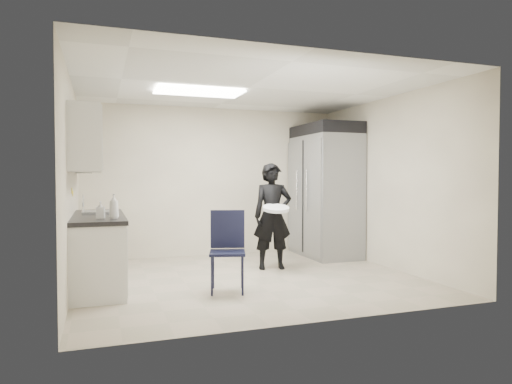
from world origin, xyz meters
name	(u,v)px	position (x,y,z in m)	size (l,w,h in m)	color
floor	(249,278)	(0.00, 0.00, 0.00)	(4.50, 4.50, 0.00)	tan
ceiling	(249,87)	(0.00, 0.00, 2.60)	(4.50, 4.50, 0.00)	white
back_wall	(214,182)	(0.00, 2.00, 1.30)	(4.50, 4.50, 0.00)	beige
left_wall	(71,184)	(-2.25, 0.00, 1.30)	(4.00, 4.00, 0.00)	beige
right_wall	(389,183)	(2.25, 0.00, 1.30)	(4.00, 4.00, 0.00)	beige
ceiling_panel	(199,92)	(-0.60, 0.40, 2.57)	(1.20, 0.60, 0.02)	white
lower_counter	(98,252)	(-1.95, 0.20, 0.43)	(0.60, 1.90, 0.86)	silver
countertop	(98,217)	(-1.95, 0.20, 0.89)	(0.64, 1.95, 0.05)	black
sink	(99,216)	(-1.93, 0.45, 0.87)	(0.42, 0.40, 0.14)	gray
faucet	(83,205)	(-2.13, 0.45, 1.02)	(0.02, 0.02, 0.24)	silver
upper_cabinets	(86,142)	(-2.08, 0.20, 1.83)	(0.35, 1.80, 0.75)	silver
towel_dispenser	(84,161)	(-2.14, 1.35, 1.62)	(0.22, 0.30, 0.35)	black
notice_sticker_left	(72,191)	(-2.24, 0.10, 1.22)	(0.00, 0.12, 0.07)	yellow
notice_sticker_right	(73,194)	(-2.24, 0.30, 1.18)	(0.00, 0.12, 0.07)	yellow
commercial_fridge	(325,196)	(1.83, 1.27, 1.05)	(0.80, 1.35, 2.10)	gray
fridge_compressor	(326,130)	(1.83, 1.27, 2.20)	(0.80, 1.35, 0.20)	black
folding_chair	(227,253)	(-0.47, -0.61, 0.48)	(0.42, 0.42, 0.95)	black
man_tuxedo	(272,216)	(0.54, 0.51, 0.80)	(0.58, 0.39, 1.59)	black
bucket_lid	(276,208)	(0.50, 0.26, 0.93)	(0.38, 0.38, 0.05)	white
soap_bottle_a	(114,206)	(-1.77, -0.39, 1.05)	(0.11, 0.11, 0.29)	silver
soap_bottle_b	(101,210)	(-1.92, -0.34, 1.01)	(0.09, 0.09, 0.20)	silver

